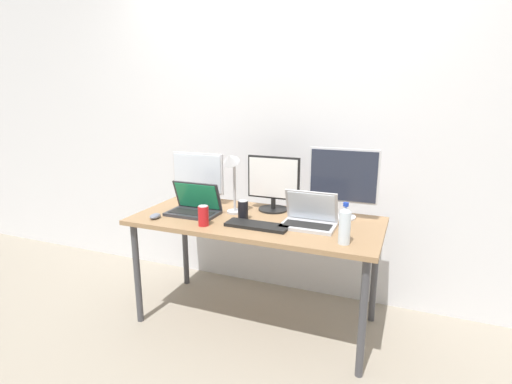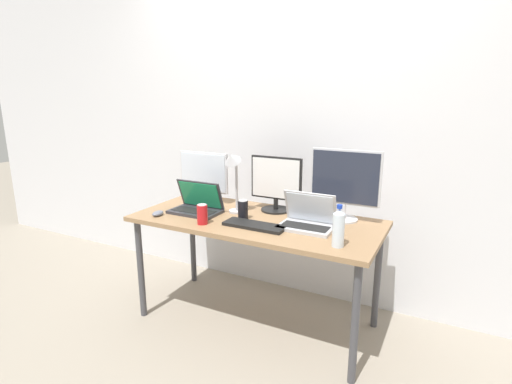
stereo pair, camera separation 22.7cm
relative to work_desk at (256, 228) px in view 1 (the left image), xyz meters
name	(u,v)px [view 1 (the left image)]	position (x,y,z in m)	size (l,w,h in m)	color
ground_plane	(256,320)	(0.00, 0.00, -0.67)	(16.00, 16.00, 0.00)	gray
wall_back	(285,125)	(0.00, 0.59, 0.63)	(7.00, 0.08, 2.60)	silver
work_desk	(256,228)	(0.00, 0.00, 0.00)	(1.60, 0.73, 0.74)	#424247
monitor_left	(198,177)	(-0.55, 0.21, 0.26)	(0.41, 0.18, 0.37)	silver
monitor_center	(273,183)	(0.04, 0.23, 0.26)	(0.37, 0.21, 0.38)	black
monitor_right	(343,180)	(0.51, 0.23, 0.32)	(0.44, 0.19, 0.46)	silver
laptop_silver	(194,207)	(-0.43, -0.05, 0.12)	(0.34, 0.21, 0.22)	#2D2D33
laptop_secondary	(309,218)	(0.36, -0.02, 0.12)	(0.33, 0.21, 0.22)	#B7B7BC
keyboard_main	(257,225)	(0.07, -0.15, 0.08)	(0.39, 0.13, 0.02)	black
mouse_by_keyboard	(155,216)	(-0.61, -0.24, 0.08)	(0.06, 0.09, 0.03)	slate
water_bottle	(345,225)	(0.61, -0.23, 0.17)	(0.06, 0.06, 0.23)	silver
soda_can_near_keyboard	(243,210)	(-0.07, -0.04, 0.13)	(0.07, 0.07, 0.13)	black
soda_can_by_laptop	(203,216)	(-0.25, -0.24, 0.13)	(0.07, 0.07, 0.13)	red
desk_lamp	(232,171)	(-0.19, 0.03, 0.36)	(0.11, 0.18, 0.44)	#B7B7BC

